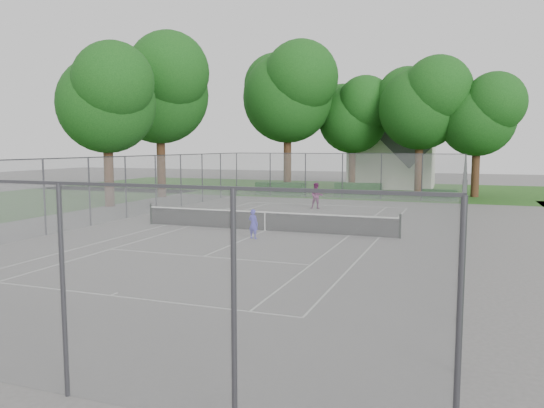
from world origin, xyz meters
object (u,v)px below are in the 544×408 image
(tennis_net, at_px, (265,220))
(girl_player, at_px, (253,224))
(house, at_px, (392,148))
(woman_player, at_px, (317,196))

(tennis_net, distance_m, girl_player, 2.22)
(house, distance_m, girl_player, 31.74)
(house, bearing_deg, girl_player, -93.48)
(tennis_net, xyz_separation_m, girl_player, (0.29, -2.20, 0.15))
(girl_player, bearing_deg, tennis_net, -66.63)
(tennis_net, xyz_separation_m, house, (2.20, 29.31, 3.41))
(tennis_net, distance_m, house, 29.59)
(house, bearing_deg, tennis_net, -94.30)
(tennis_net, distance_m, woman_player, 9.55)
(tennis_net, bearing_deg, house, 85.70)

